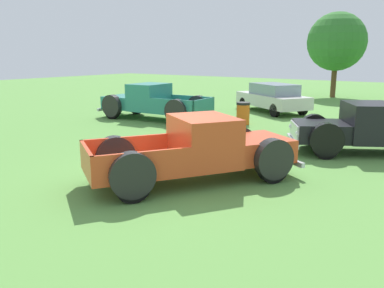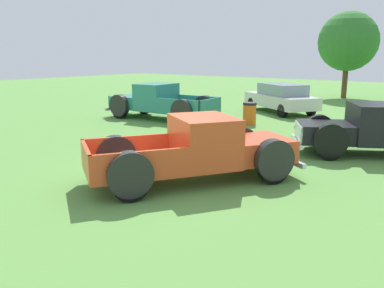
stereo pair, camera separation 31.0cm
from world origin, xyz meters
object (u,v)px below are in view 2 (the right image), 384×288
object	(u,v)px
trash_can	(250,113)
oak_tree_east	(348,42)
pickup_truck_behind_right	(371,131)
sedan_distant_a	(281,98)
pickup_truck_foreground	(206,150)
pickup_truck_behind_left	(155,102)

from	to	relation	value
trash_can	oak_tree_east	bearing A→B (deg)	90.28
oak_tree_east	pickup_truck_behind_right	bearing A→B (deg)	-70.89
sedan_distant_a	oak_tree_east	bearing A→B (deg)	87.41
pickup_truck_foreground	oak_tree_east	size ratio (longest dim) A/B	0.89
pickup_truck_behind_right	pickup_truck_behind_left	bearing A→B (deg)	172.96
pickup_truck_behind_left	trash_can	bearing A→B (deg)	15.83
pickup_truck_foreground	pickup_truck_behind_left	bearing A→B (deg)	139.63
pickup_truck_foreground	sedan_distant_a	size ratio (longest dim) A/B	1.09
pickup_truck_foreground	pickup_truck_behind_left	world-z (taller)	pickup_truck_behind_left
pickup_truck_behind_right	sedan_distant_a	bearing A→B (deg)	132.11
pickup_truck_behind_right	sedan_distant_a	xyz separation A→B (m)	(-5.95, 6.58, 0.05)
pickup_truck_foreground	sedan_distant_a	distance (m)	12.04
pickup_truck_behind_left	trash_can	xyz separation A→B (m)	(4.32, 1.23, -0.30)
pickup_truck_behind_left	oak_tree_east	xyz separation A→B (m)	(4.25, 14.74, 3.02)
pickup_truck_foreground	oak_tree_east	xyz separation A→B (m)	(-3.00, 20.91, 3.07)
sedan_distant_a	pickup_truck_behind_right	bearing A→B (deg)	-47.89
pickup_truck_behind_right	trash_can	xyz separation A→B (m)	(-5.46, 2.43, -0.25)
pickup_truck_behind_left	oak_tree_east	size ratio (longest dim) A/B	0.94
trash_can	oak_tree_east	size ratio (longest dim) A/B	0.16
pickup_truck_behind_right	oak_tree_east	xyz separation A→B (m)	(-5.52, 15.95, 3.07)
pickup_truck_behind_right	oak_tree_east	size ratio (longest dim) A/B	0.90
sedan_distant_a	trash_can	distance (m)	4.19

